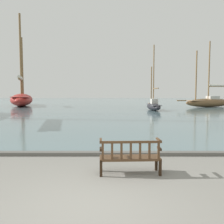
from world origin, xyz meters
TOP-DOWN VIEW (x-y plane):
  - ground_plane at (0.00, 0.00)m, footprint 160.00×160.00m
  - harbor_water at (0.00, 44.00)m, footprint 100.00×80.00m
  - quay_edge_kerb at (0.00, 3.85)m, footprint 40.00×0.30m
  - park_bench at (0.89, 1.91)m, footprint 1.62×0.59m
  - sailboat_nearest_starboard at (14.05, 30.30)m, footprint 8.90×4.21m
  - sailboat_far_port at (-13.31, 33.33)m, footprint 6.17×13.66m
  - sailboat_mid_starboard at (5.20, 24.12)m, footprint 1.37×5.96m

SIDE VIEW (x-z plane):
  - ground_plane at x=0.00m, z-range 0.00..0.00m
  - harbor_water at x=0.00m, z-range 0.00..0.08m
  - quay_edge_kerb at x=0.00m, z-range 0.00..0.12m
  - park_bench at x=0.89m, z-range 0.01..0.93m
  - sailboat_mid_starboard at x=5.20m, z-range -3.08..4.37m
  - sailboat_nearest_starboard at x=14.05m, z-range -3.65..5.40m
  - sailboat_far_port at x=-13.31m, z-range -5.63..8.15m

